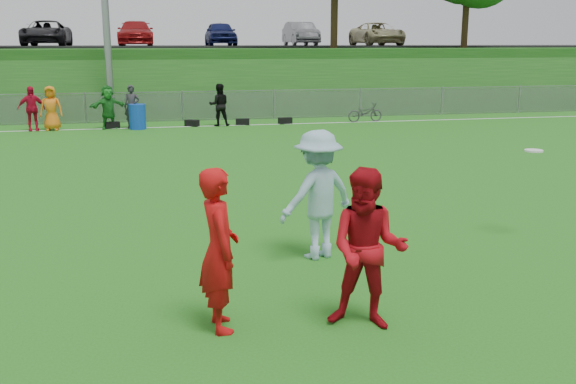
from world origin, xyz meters
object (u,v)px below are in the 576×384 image
object	(u,v)px
player_red_center	(368,249)
player_blue	(318,195)
recycling_bin	(137,117)
bicycle	(365,112)
player_red_left	(219,250)
frisbee	(534,151)

from	to	relation	value
player_red_center	player_blue	size ratio (longest dim) A/B	0.96
player_red_center	player_blue	world-z (taller)	player_blue
recycling_bin	bicycle	world-z (taller)	recycling_bin
player_red_center	player_red_left	bearing A→B (deg)	-165.35
player_blue	frisbee	xyz separation A→B (m)	(3.87, 0.30, 0.51)
frisbee	recycling_bin	distance (m)	17.44
player_red_left	player_red_center	distance (m)	1.73
player_blue	bicycle	distance (m)	17.86
recycling_bin	bicycle	distance (m)	9.44
player_red_left	recycling_bin	xyz separation A→B (m)	(-1.22, 18.56, -0.49)
bicycle	player_blue	bearing A→B (deg)	155.25
frisbee	bicycle	distance (m)	16.59
player_blue	bicycle	world-z (taller)	player_blue
player_red_center	frisbee	xyz separation A→B (m)	(3.94, 2.88, 0.56)
player_blue	recycling_bin	size ratio (longest dim) A/B	2.09
frisbee	bicycle	size ratio (longest dim) A/B	0.20
player_red_center	player_blue	bearing A→B (deg)	113.85
player_blue	recycling_bin	world-z (taller)	player_blue
player_red_left	bicycle	xyz separation A→B (m)	(8.21, 18.91, -0.57)
player_red_center	recycling_bin	distance (m)	19.12
player_red_center	frisbee	size ratio (longest dim) A/B	6.28
frisbee	bicycle	world-z (taller)	frisbee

